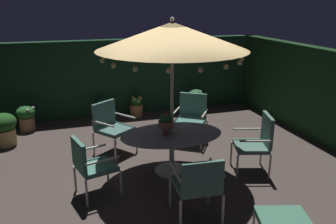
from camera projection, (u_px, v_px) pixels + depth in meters
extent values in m
cube|color=#443833|center=(166.00, 168.00, 6.33)|extent=(7.43, 7.21, 0.02)
cube|color=#163520|center=(127.00, 77.00, 9.17)|extent=(7.43, 0.30, 1.95)
cube|color=#163318|center=(333.00, 99.00, 7.05)|extent=(0.30, 7.21, 1.95)
cylinder|color=silver|center=(172.00, 170.00, 6.17)|extent=(0.61, 0.61, 0.03)
cylinder|color=silver|center=(172.00, 154.00, 6.07)|extent=(0.09, 0.09, 0.69)
ellipsoid|color=#9AA5B1|center=(172.00, 134.00, 5.96)|extent=(1.77, 1.21, 0.03)
cylinder|color=beige|center=(172.00, 110.00, 5.82)|extent=(0.06, 0.06, 2.29)
cone|color=tan|center=(172.00, 36.00, 5.45)|extent=(2.43, 2.43, 0.43)
sphere|color=beige|center=(172.00, 19.00, 5.38)|extent=(0.07, 0.07, 0.07)
sphere|color=#F9DB8C|center=(234.00, 54.00, 5.88)|extent=(0.07, 0.07, 0.07)
sphere|color=#F9DB8C|center=(219.00, 51.00, 6.24)|extent=(0.07, 0.07, 0.07)
sphere|color=#F9DB8C|center=(197.00, 49.00, 6.51)|extent=(0.07, 0.07, 0.07)
sphere|color=#F9DB8C|center=(177.00, 48.00, 6.60)|extent=(0.07, 0.07, 0.07)
sphere|color=#F9DB8C|center=(151.00, 49.00, 6.54)|extent=(0.07, 0.07, 0.07)
sphere|color=#F9DB8C|center=(131.00, 50.00, 6.33)|extent=(0.07, 0.07, 0.07)
sphere|color=#F9DB8C|center=(115.00, 53.00, 6.03)|extent=(0.07, 0.07, 0.07)
sphere|color=#F9DB8C|center=(104.00, 57.00, 5.60)|extent=(0.07, 0.07, 0.07)
sphere|color=#F9DB8C|center=(102.00, 61.00, 5.25)|extent=(0.07, 0.07, 0.07)
sphere|color=#F9DB8C|center=(113.00, 66.00, 4.86)|extent=(0.07, 0.07, 0.07)
sphere|color=#F9DB8C|center=(135.00, 69.00, 4.62)|extent=(0.07, 0.07, 0.07)
sphere|color=#F9DB8C|center=(169.00, 71.00, 4.50)|extent=(0.07, 0.07, 0.07)
sphere|color=#F9DB8C|center=(200.00, 70.00, 4.56)|extent=(0.07, 0.07, 0.07)
sphere|color=#F9DB8C|center=(226.00, 67.00, 4.77)|extent=(0.07, 0.07, 0.07)
sphere|color=#F9DB8C|center=(240.00, 63.00, 5.08)|extent=(0.07, 0.07, 0.07)
sphere|color=#F9DB8C|center=(242.00, 58.00, 5.46)|extent=(0.07, 0.07, 0.07)
cylinder|color=#AF694E|center=(166.00, 131.00, 5.88)|extent=(0.11, 0.11, 0.13)
cylinder|color=#A6654D|center=(166.00, 124.00, 5.84)|extent=(0.25, 0.25, 0.12)
ellipsoid|color=#266837|center=(166.00, 118.00, 5.81)|extent=(0.22, 0.22, 0.13)
sphere|color=#DB2E44|center=(166.00, 115.00, 5.79)|extent=(0.08, 0.08, 0.08)
cylinder|color=silver|center=(237.00, 167.00, 5.84)|extent=(0.04, 0.04, 0.44)
cylinder|color=silver|center=(231.00, 153.00, 6.38)|extent=(0.04, 0.04, 0.44)
cylinder|color=silver|center=(270.00, 167.00, 5.85)|extent=(0.04, 0.04, 0.44)
cylinder|color=silver|center=(261.00, 153.00, 6.39)|extent=(0.04, 0.04, 0.44)
cube|color=#4C7264|center=(251.00, 146.00, 6.04)|extent=(0.68, 0.69, 0.07)
cube|color=#4C7264|center=(267.00, 130.00, 5.95)|extent=(0.22, 0.54, 0.54)
cylinder|color=silver|center=(256.00, 141.00, 5.70)|extent=(0.51, 0.19, 0.04)
cylinder|color=silver|center=(248.00, 129.00, 6.24)|extent=(0.51, 0.19, 0.04)
cylinder|color=beige|center=(201.00, 140.00, 7.00)|extent=(0.04, 0.04, 0.43)
cylinder|color=beige|center=(172.00, 136.00, 7.17)|extent=(0.04, 0.04, 0.43)
cylinder|color=beige|center=(206.00, 130.00, 7.55)|extent=(0.04, 0.04, 0.43)
cylinder|color=beige|center=(179.00, 127.00, 7.71)|extent=(0.04, 0.04, 0.43)
cube|color=#487B6F|center=(190.00, 122.00, 7.28)|extent=(0.82, 0.82, 0.07)
cube|color=#487B6F|center=(193.00, 105.00, 7.45)|extent=(0.52, 0.38, 0.51)
cylinder|color=beige|center=(205.00, 114.00, 7.13)|extent=(0.35, 0.49, 0.04)
cylinder|color=beige|center=(176.00, 111.00, 7.30)|extent=(0.35, 0.49, 0.04)
cylinder|color=silver|center=(137.00, 140.00, 6.94)|extent=(0.04, 0.04, 0.45)
cylinder|color=silver|center=(115.00, 150.00, 6.48)|extent=(0.04, 0.04, 0.45)
cylinder|color=silver|center=(115.00, 134.00, 7.27)|extent=(0.04, 0.04, 0.45)
cylinder|color=silver|center=(94.00, 143.00, 6.81)|extent=(0.04, 0.04, 0.45)
cube|color=#486F68|center=(115.00, 130.00, 6.79)|extent=(0.81, 0.81, 0.07)
cube|color=#486F68|center=(104.00, 114.00, 6.87)|extent=(0.50, 0.39, 0.48)
cylinder|color=silver|center=(125.00, 115.00, 6.96)|extent=(0.36, 0.47, 0.04)
cylinder|color=silver|center=(103.00, 124.00, 6.50)|extent=(0.36, 0.47, 0.04)
cylinder|color=silver|center=(108.00, 170.00, 5.76)|extent=(0.04, 0.04, 0.42)
cylinder|color=silver|center=(121.00, 184.00, 5.34)|extent=(0.04, 0.04, 0.42)
cylinder|color=silver|center=(75.00, 179.00, 5.48)|extent=(0.04, 0.04, 0.42)
cylinder|color=silver|center=(87.00, 194.00, 5.06)|extent=(0.04, 0.04, 0.42)
cube|color=#477E6C|center=(97.00, 167.00, 5.33)|extent=(0.65, 0.64, 0.07)
cube|color=#477E6C|center=(79.00, 155.00, 5.12)|extent=(0.19, 0.51, 0.45)
cylinder|color=silver|center=(90.00, 148.00, 5.48)|extent=(0.52, 0.17, 0.04)
cylinder|color=silver|center=(103.00, 161.00, 5.06)|extent=(0.52, 0.17, 0.04)
cylinder|color=silver|center=(170.00, 194.00, 5.03)|extent=(0.04, 0.04, 0.45)
cylinder|color=silver|center=(209.00, 189.00, 5.16)|extent=(0.04, 0.04, 0.45)
cylinder|color=silver|center=(180.00, 216.00, 4.51)|extent=(0.04, 0.04, 0.45)
cylinder|color=silver|center=(223.00, 210.00, 4.64)|extent=(0.04, 0.04, 0.45)
cube|color=#4B7764|center=(196.00, 185.00, 4.75)|extent=(0.61, 0.59, 0.07)
cube|color=#4B7764|center=(203.00, 178.00, 4.43)|extent=(0.56, 0.10, 0.43)
cylinder|color=silver|center=(175.00, 172.00, 4.62)|extent=(0.08, 0.54, 0.04)
cylinder|color=silver|center=(217.00, 167.00, 4.75)|extent=(0.08, 0.54, 0.04)
cylinder|color=silver|center=(254.00, 224.00, 4.43)|extent=(0.03, 0.03, 0.35)
cylinder|color=silver|center=(297.00, 223.00, 4.44)|extent=(0.03, 0.03, 0.35)
cube|color=#427960|center=(282.00, 218.00, 4.18)|extent=(0.69, 0.58, 0.08)
cylinder|color=#A06F40|center=(136.00, 110.00, 9.08)|extent=(0.34, 0.34, 0.32)
ellipsoid|color=#195628|center=(136.00, 101.00, 9.00)|extent=(0.31, 0.31, 0.22)
sphere|color=#E6C04B|center=(140.00, 98.00, 8.98)|extent=(0.11, 0.11, 0.11)
sphere|color=#E1D151|center=(138.00, 99.00, 9.08)|extent=(0.08, 0.08, 0.08)
sphere|color=yellow|center=(133.00, 98.00, 9.06)|extent=(0.10, 0.10, 0.10)
sphere|color=yellow|center=(133.00, 100.00, 8.99)|extent=(0.06, 0.06, 0.06)
sphere|color=#E0D64E|center=(134.00, 100.00, 8.91)|extent=(0.11, 0.11, 0.11)
sphere|color=#F0C758|center=(138.00, 101.00, 8.91)|extent=(0.10, 0.10, 0.10)
cylinder|color=tan|center=(103.00, 112.00, 8.87)|extent=(0.35, 0.35, 0.34)
ellipsoid|color=#1D4A25|center=(102.00, 102.00, 8.79)|extent=(0.33, 0.33, 0.23)
sphere|color=silver|center=(107.00, 102.00, 8.81)|extent=(0.07, 0.07, 0.07)
sphere|color=silver|center=(103.00, 100.00, 8.86)|extent=(0.09, 0.09, 0.09)
sphere|color=silver|center=(100.00, 101.00, 8.85)|extent=(0.09, 0.09, 0.09)
sphere|color=silver|center=(98.00, 102.00, 8.76)|extent=(0.07, 0.07, 0.07)
sphere|color=beige|center=(100.00, 103.00, 8.68)|extent=(0.07, 0.07, 0.07)
sphere|color=silver|center=(105.00, 103.00, 8.70)|extent=(0.09, 0.09, 0.09)
cylinder|color=tan|center=(195.00, 106.00, 9.35)|extent=(0.37, 0.37, 0.37)
ellipsoid|color=#32663B|center=(195.00, 95.00, 9.26)|extent=(0.45, 0.45, 0.31)
sphere|color=silver|center=(200.00, 92.00, 9.24)|extent=(0.08, 0.08, 0.08)
sphere|color=silver|center=(194.00, 92.00, 9.36)|extent=(0.10, 0.10, 0.10)
sphere|color=silver|center=(191.00, 95.00, 9.25)|extent=(0.08, 0.08, 0.08)
sphere|color=silver|center=(195.00, 93.00, 9.12)|extent=(0.09, 0.09, 0.09)
cylinder|color=tan|center=(5.00, 137.00, 7.27)|extent=(0.46, 0.46, 0.34)
ellipsoid|color=#1F4E1C|center=(2.00, 123.00, 7.17)|extent=(0.55, 0.55, 0.38)
sphere|color=#EF8243|center=(11.00, 120.00, 7.16)|extent=(0.07, 0.07, 0.07)
sphere|color=orange|center=(7.00, 119.00, 7.30)|extent=(0.07, 0.07, 0.07)
sphere|color=#F17745|center=(3.00, 121.00, 7.04)|extent=(0.07, 0.07, 0.07)
cylinder|color=#8C644D|center=(27.00, 124.00, 8.09)|extent=(0.35, 0.35, 0.31)
ellipsoid|color=#225B25|center=(26.00, 112.00, 8.01)|extent=(0.42, 0.42, 0.30)
sphere|color=silver|center=(33.00, 108.00, 8.02)|extent=(0.07, 0.07, 0.07)
sphere|color=silver|center=(28.00, 110.00, 8.15)|extent=(0.07, 0.07, 0.07)
sphere|color=beige|center=(20.00, 108.00, 8.01)|extent=(0.07, 0.07, 0.07)
sphere|color=silver|center=(21.00, 111.00, 7.92)|extent=(0.06, 0.06, 0.06)
sphere|color=silver|center=(27.00, 110.00, 7.86)|extent=(0.08, 0.08, 0.08)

